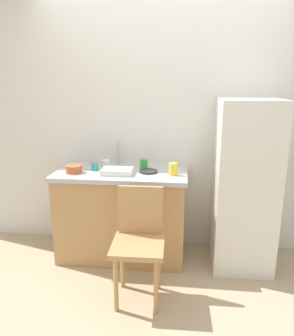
% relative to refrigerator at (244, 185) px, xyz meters
% --- Properties ---
extents(ground_plane, '(8.00, 8.00, 0.00)m').
position_rel_refrigerator_xyz_m(ground_plane, '(-0.75, -0.64, -0.77)').
color(ground_plane, tan).
extents(back_wall, '(4.80, 0.10, 2.46)m').
position_rel_refrigerator_xyz_m(back_wall, '(-0.75, 0.36, 0.46)').
color(back_wall, silver).
rests_on(back_wall, ground_plane).
extents(cabinet_base, '(1.20, 0.60, 0.83)m').
position_rel_refrigerator_xyz_m(cabinet_base, '(-1.14, 0.01, -0.36)').
color(cabinet_base, tan).
rests_on(cabinet_base, ground_plane).
extents(countertop, '(1.24, 0.64, 0.04)m').
position_rel_refrigerator_xyz_m(countertop, '(-1.14, 0.01, 0.07)').
color(countertop, '#B7B7BC').
rests_on(countertop, cabinet_base).
extents(faucet, '(0.02, 0.02, 0.23)m').
position_rel_refrigerator_xyz_m(faucet, '(-1.22, 0.26, 0.21)').
color(faucet, '#B7B7BC').
rests_on(faucet, countertop).
extents(refrigerator, '(0.53, 0.62, 1.55)m').
position_rel_refrigerator_xyz_m(refrigerator, '(0.00, 0.00, 0.00)').
color(refrigerator, silver).
rests_on(refrigerator, ground_plane).
extents(chair, '(0.41, 0.41, 0.89)m').
position_rel_refrigerator_xyz_m(chair, '(-0.89, -0.62, -0.27)').
color(chair, tan).
rests_on(chair, ground_plane).
extents(dish_tray, '(0.28, 0.20, 0.05)m').
position_rel_refrigerator_xyz_m(dish_tray, '(-1.16, -0.09, 0.12)').
color(dish_tray, white).
rests_on(dish_tray, countertop).
extents(terracotta_bowl, '(0.15, 0.15, 0.07)m').
position_rel_refrigerator_xyz_m(terracotta_bowl, '(-1.57, -0.09, 0.13)').
color(terracotta_bowl, '#B25B33').
rests_on(terracotta_bowl, countertop).
extents(hotplate, '(0.17, 0.17, 0.02)m').
position_rel_refrigerator_xyz_m(hotplate, '(-0.88, -0.01, 0.10)').
color(hotplate, '#2D2D2D').
rests_on(hotplate, countertop).
extents(cup_yellow, '(0.08, 0.08, 0.11)m').
position_rel_refrigerator_xyz_m(cup_yellow, '(-0.65, -0.07, 0.15)').
color(cup_yellow, yellow).
rests_on(cup_yellow, countertop).
extents(cup_green, '(0.08, 0.08, 0.09)m').
position_rel_refrigerator_xyz_m(cup_green, '(-0.94, 0.13, 0.14)').
color(cup_green, green).
rests_on(cup_green, countertop).
extents(cup_teal, '(0.06, 0.06, 0.07)m').
position_rel_refrigerator_xyz_m(cup_teal, '(-1.40, 0.01, 0.13)').
color(cup_teal, teal).
rests_on(cup_teal, countertop).
extents(cup_white, '(0.08, 0.08, 0.08)m').
position_rel_refrigerator_xyz_m(cup_white, '(-1.31, 0.11, 0.13)').
color(cup_white, white).
rests_on(cup_white, countertop).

